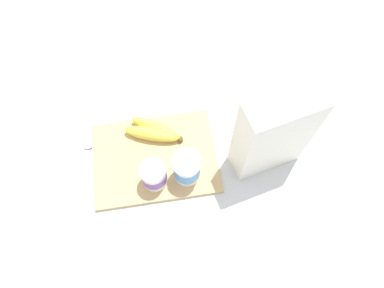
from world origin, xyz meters
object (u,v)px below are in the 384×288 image
(banana_bunch, at_px, (154,131))
(yogurt_cup_back, at_px, (154,175))
(spoon, at_px, (81,149))
(cereal_box, at_px, (273,135))
(yogurt_cup_front, at_px, (187,169))
(cutting_board, at_px, (155,158))

(banana_bunch, bearing_deg, yogurt_cup_back, 83.97)
(spoon, bearing_deg, cereal_box, 168.53)
(yogurt_cup_front, bearing_deg, cereal_box, -173.93)
(yogurt_cup_back, relative_size, spoon, 0.63)
(cutting_board, distance_m, yogurt_cup_back, 0.08)
(banana_bunch, bearing_deg, yogurt_cup_front, 118.16)
(yogurt_cup_front, relative_size, banana_bunch, 0.57)
(yogurt_cup_back, xyz_separation_m, spoon, (0.20, -0.13, -0.05))
(cutting_board, height_order, yogurt_cup_front, yogurt_cup_front)
(yogurt_cup_back, height_order, spoon, yogurt_cup_back)
(cutting_board, height_order, yogurt_cup_back, yogurt_cup_back)
(yogurt_cup_front, relative_size, spoon, 0.73)
(spoon, bearing_deg, yogurt_cup_back, 147.21)
(cutting_board, relative_size, yogurt_cup_front, 3.63)
(cereal_box, relative_size, yogurt_cup_back, 3.52)
(banana_bunch, bearing_deg, spoon, 2.66)
(cutting_board, xyz_separation_m, cereal_box, (-0.30, 0.04, 0.14))
(banana_bunch, bearing_deg, cutting_board, 82.91)
(cereal_box, relative_size, yogurt_cup_front, 3.06)
(cereal_box, distance_m, banana_bunch, 0.34)
(yogurt_cup_back, distance_m, banana_bunch, 0.14)
(cutting_board, bearing_deg, yogurt_cup_back, 85.05)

